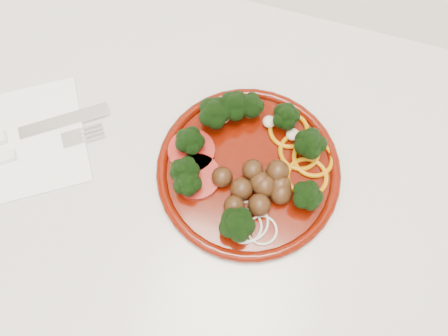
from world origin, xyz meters
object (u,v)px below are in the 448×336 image
(fork, at_px, (2,159))
(knife, at_px, (1,138))
(plate, at_px, (247,165))
(napkin, at_px, (24,141))

(fork, bearing_deg, knife, 83.00)
(plate, xyz_separation_m, knife, (-0.33, -0.05, -0.01))
(plate, bearing_deg, napkin, -170.76)
(knife, bearing_deg, fork, -97.00)
(knife, distance_m, fork, 0.03)
(napkin, xyz_separation_m, knife, (-0.03, -0.01, 0.01))
(plate, height_order, napkin, plate)
(plate, height_order, fork, plate)
(napkin, relative_size, knife, 0.82)
(plate, relative_size, fork, 1.37)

